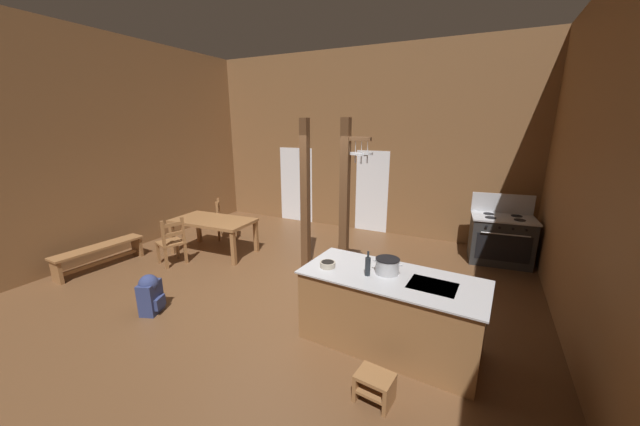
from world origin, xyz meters
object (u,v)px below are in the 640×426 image
(step_stool, at_px, (375,385))
(ladderback_chair_by_post, at_px, (172,242))
(dining_table, at_px, (213,223))
(kitchen_island, at_px, (390,311))
(ladderback_chair_near_window, at_px, (225,220))
(bench_along_left_wall, at_px, (100,252))
(mixing_bowl_on_counter, at_px, (328,264))
(bottle_tall_on_counter, at_px, (368,266))
(stove_range, at_px, (500,239))
(stockpot_on_counter, at_px, (387,266))
(backpack, at_px, (150,293))

(step_stool, bearing_deg, ladderback_chair_by_post, 161.70)
(dining_table, bearing_deg, kitchen_island, -18.59)
(step_stool, distance_m, ladderback_chair_near_window, 5.70)
(ladderback_chair_near_window, relative_size, bench_along_left_wall, 0.59)
(mixing_bowl_on_counter, height_order, bottle_tall_on_counter, bottle_tall_on_counter)
(stove_range, distance_m, bench_along_left_wall, 7.81)
(dining_table, distance_m, bottle_tall_on_counter, 4.20)
(bench_along_left_wall, bearing_deg, ladderback_chair_by_post, 33.89)
(kitchen_island, bearing_deg, stockpot_on_counter, 144.35)
(step_stool, xyz_separation_m, stockpot_on_counter, (-0.19, 1.00, 0.85))
(step_stool, bearing_deg, stockpot_on_counter, 100.55)
(ladderback_chair_near_window, bearing_deg, ladderback_chair_by_post, -85.05)
(ladderback_chair_by_post, distance_m, bench_along_left_wall, 1.34)
(kitchen_island, distance_m, bottle_tall_on_counter, 0.65)
(mixing_bowl_on_counter, distance_m, bottle_tall_on_counter, 0.54)
(bottle_tall_on_counter, bearing_deg, dining_table, 158.85)
(dining_table, relative_size, backpack, 2.93)
(step_stool, xyz_separation_m, bench_along_left_wall, (-5.68, 0.77, 0.13))
(bench_along_left_wall, xyz_separation_m, mixing_bowl_on_counter, (4.77, 0.07, 0.65))
(bottle_tall_on_counter, bearing_deg, ladderback_chair_by_post, 170.87)
(ladderback_chair_by_post, relative_size, backpack, 1.59)
(bench_along_left_wall, relative_size, backpack, 2.69)
(ladderback_chair_by_post, xyz_separation_m, bench_along_left_wall, (-1.11, -0.74, -0.14))
(stove_range, relative_size, mixing_bowl_on_counter, 6.66)
(step_stool, height_order, backpack, backpack)
(bottle_tall_on_counter, bearing_deg, stockpot_on_counter, 39.10)
(step_stool, relative_size, ladderback_chair_by_post, 0.41)
(ladderback_chair_near_window, relative_size, stockpot_on_counter, 2.63)
(dining_table, height_order, stockpot_on_counter, stockpot_on_counter)
(dining_table, xyz_separation_m, bench_along_left_wall, (-1.41, -1.57, -0.34))
(dining_table, bearing_deg, mixing_bowl_on_counter, -24.04)
(backpack, distance_m, bottle_tall_on_counter, 3.20)
(stove_range, relative_size, dining_table, 0.76)
(step_stool, bearing_deg, ladderback_chair_near_window, 146.07)
(dining_table, bearing_deg, stove_range, 21.45)
(bottle_tall_on_counter, bearing_deg, backpack, -166.68)
(backpack, distance_m, mixing_bowl_on_counter, 2.69)
(kitchen_island, relative_size, bottle_tall_on_counter, 7.27)
(kitchen_island, height_order, step_stool, kitchen_island)
(dining_table, relative_size, stockpot_on_counter, 4.84)
(ladderback_chair_by_post, bearing_deg, bench_along_left_wall, -146.11)
(stove_range, relative_size, step_stool, 3.38)
(ladderback_chair_by_post, height_order, stockpot_on_counter, stockpot_on_counter)
(stockpot_on_counter, bearing_deg, ladderback_chair_near_window, 154.35)
(dining_table, bearing_deg, bench_along_left_wall, -131.77)
(backpack, bearing_deg, bench_along_left_wall, 164.00)
(ladderback_chair_by_post, bearing_deg, kitchen_island, -7.26)
(ladderback_chair_by_post, bearing_deg, ladderback_chair_near_window, 94.95)
(kitchen_island, distance_m, ladderback_chair_by_post, 4.50)
(stove_range, xyz_separation_m, ladderback_chair_near_window, (-5.91, -1.31, -0.03))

